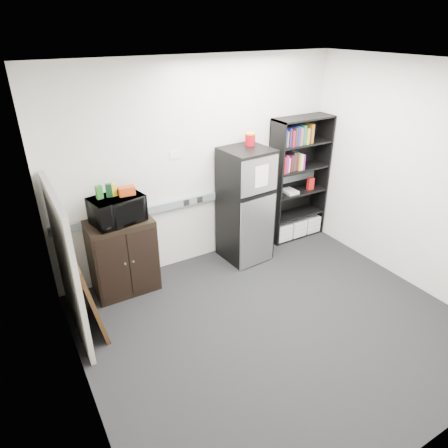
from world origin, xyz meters
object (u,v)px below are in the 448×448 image
Objects in this scene: cubicle_partition at (66,264)px; cabinet at (123,256)px; bookshelf at (298,181)px; microwave at (117,210)px; refrigerator at (246,206)px.

cubicle_partition is 1.70× the size of cabinet.
microwave is at bearing -178.32° from bookshelf.
microwave is at bearing 173.21° from refrigerator.
cubicle_partition is at bearing -160.67° from microwave.
bookshelf reaches higher than refrigerator.
bookshelf is 3.23× the size of microwave.
cubicle_partition is (-3.43, -0.49, -0.10)m from bookshelf.
bookshelf is 1.17× the size of refrigerator.
refrigerator is (1.72, -0.08, 0.31)m from cabinet.
bookshelf is 3.46m from cubicle_partition.
microwave is 0.36× the size of refrigerator.
bookshelf is at bearing 1.35° from cabinet.
refrigerator is at bearing 8.06° from cubicle_partition.
cabinet is 0.63m from microwave.
cabinet is at bearing 172.68° from refrigerator.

